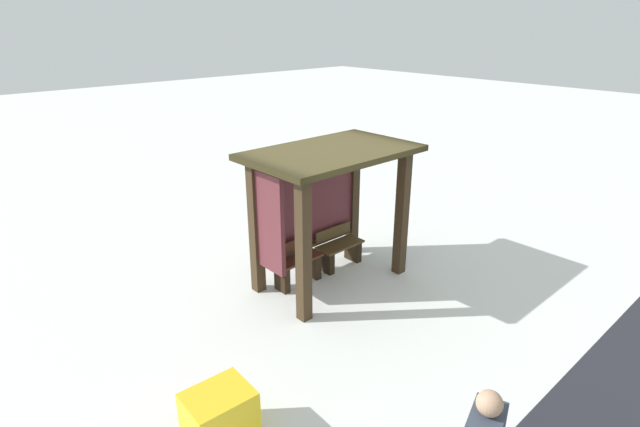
% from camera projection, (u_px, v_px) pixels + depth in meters
% --- Properties ---
extents(ground_plane, '(60.00, 60.00, 0.00)m').
position_uv_depth(ground_plane, '(331.00, 280.00, 8.82)').
color(ground_plane, white).
extents(bus_shelter, '(2.79, 1.71, 2.38)m').
position_uv_depth(bus_shelter, '(321.00, 189.00, 8.25)').
color(bus_shelter, '#382918').
rests_on(bus_shelter, ground).
extents(bench_left_inside, '(0.91, 0.35, 0.77)m').
position_uv_depth(bench_left_inside, '(297.00, 265.00, 8.59)').
color(bench_left_inside, '#4A2618').
rests_on(bench_left_inside, ground).
extents(bench_center_inside, '(0.91, 0.41, 0.73)m').
position_uv_depth(bench_center_inside, '(339.00, 250.00, 9.24)').
color(bench_center_inside, '#4F3C20').
rests_on(bench_center_inside, ground).
extents(grit_bin, '(0.73, 0.59, 0.64)m').
position_uv_depth(grit_bin, '(220.00, 417.00, 5.36)').
color(grit_bin, yellow).
rests_on(grit_bin, ground).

